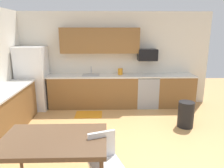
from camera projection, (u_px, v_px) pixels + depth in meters
The scene contains 18 objects.
ground_plane at pixel (113, 148), 4.02m from camera, with size 12.00×12.00×0.00m, color tan.
wall_back at pixel (110, 59), 6.26m from camera, with size 5.80×0.10×2.70m, color silver.
cabinet_run_back at pixel (94, 92), 6.13m from camera, with size 2.50×0.60×0.90m, color brown.
cabinet_run_back_right at pixel (175, 91), 6.19m from camera, with size 1.05×0.60×0.90m, color brown.
cabinet_run_left at pixel (8, 111), 4.63m from camera, with size 0.60×2.00×0.90m, color brown.
countertop_back at pixel (111, 76), 6.03m from camera, with size 4.80×0.64×0.04m, color silver.
countertop_left at pixel (5, 91), 4.51m from camera, with size 0.64×2.00×0.04m, color silver.
upper_cabinets_back at pixel (100, 41), 5.91m from camera, with size 2.20×0.34×0.70m, color brown.
refrigerator at pixel (33, 78), 5.91m from camera, with size 0.76×0.70×1.75m, color white.
oven_range at pixel (147, 91), 6.17m from camera, with size 0.60×0.60×0.91m.
microwave at pixel (147, 55), 6.01m from camera, with size 0.54×0.36×0.32m, color black.
sink_basin at pixel (91, 77), 6.02m from camera, with size 0.48×0.40×0.14m, color #A5A8AD.
sink_faucet at pixel (91, 70), 6.16m from camera, with size 0.02×0.02×0.24m, color #B2B5BA.
dining_table at pixel (54, 143), 2.81m from camera, with size 1.40×0.90×0.78m.
chair_near_table at pixel (104, 159), 2.80m from camera, with size 0.51×0.51×0.85m.
trash_bin at pixel (186, 114), 4.84m from camera, with size 0.36×0.36×0.60m, color black.
floor_mat at pixel (89, 114), 5.61m from camera, with size 0.70×0.50×0.01m, color orange.
kettle at pixel (120, 72), 6.06m from camera, with size 0.14×0.14×0.20m, color orange.
Camera 1 is at (-0.12, -3.61, 2.15)m, focal length 33.88 mm.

